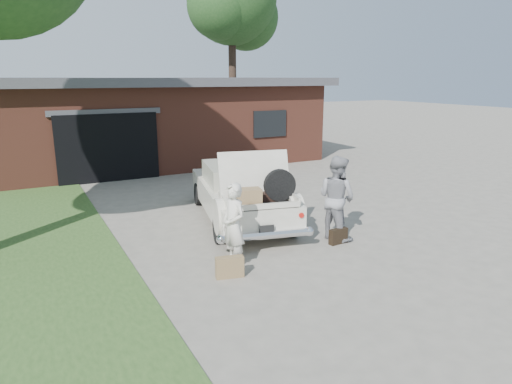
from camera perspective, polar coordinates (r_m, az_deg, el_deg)
name	(u,v)px	position (r m, az deg, el deg)	size (l,w,h in m)	color
ground	(270,254)	(8.93, 1.82, -7.70)	(90.00, 90.00, 0.00)	gray
house	(153,119)	(19.41, -12.70, 8.95)	(12.80, 7.80, 3.30)	brown
tree_right	(233,5)	(27.59, -2.91, 22.31)	(5.80, 5.05, 10.09)	#38281E
sedan	(240,192)	(10.82, -1.97, -0.03)	(2.72, 4.83, 1.84)	silver
woman_left	(234,225)	(8.12, -2.83, -4.19)	(0.56, 0.37, 1.54)	silver
woman_right	(337,198)	(9.65, 10.04, -0.70)	(0.86, 0.67, 1.77)	gray
suitcase_left	(230,267)	(7.87, -3.32, -9.35)	(0.48, 0.15, 0.37)	olive
suitcase_right	(338,236)	(9.54, 10.25, -5.45)	(0.41, 0.13, 0.32)	black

